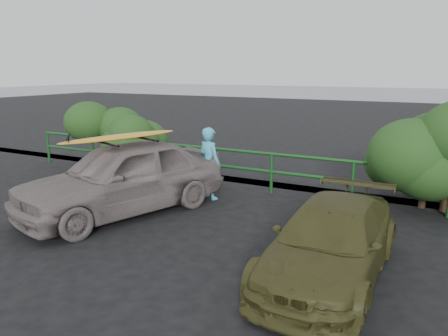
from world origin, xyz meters
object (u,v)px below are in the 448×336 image
(olive_vehicle, at_px, (331,241))
(man, at_px, (209,163))
(guardrail, at_px, (236,169))
(sedan, at_px, (123,177))
(surfboard, at_px, (121,137))

(olive_vehicle, bearing_deg, man, 143.33)
(guardrail, distance_m, sedan, 3.19)
(guardrail, distance_m, surfboard, 3.38)
(sedan, height_order, surfboard, surfboard)
(sedan, distance_m, olive_vehicle, 4.83)
(guardrail, bearing_deg, olive_vehicle, -47.71)
(guardrail, bearing_deg, man, -97.48)
(man, bearing_deg, surfboard, 77.29)
(olive_vehicle, distance_m, man, 4.53)
(guardrail, bearing_deg, surfboard, -113.46)
(man, xyz_separation_m, surfboard, (-1.12, -1.80, 0.80))
(olive_vehicle, xyz_separation_m, man, (-3.62, 2.70, 0.31))
(guardrail, distance_m, olive_vehicle, 5.17)
(sedan, relative_size, olive_vehicle, 1.21)
(olive_vehicle, bearing_deg, surfboard, 169.29)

